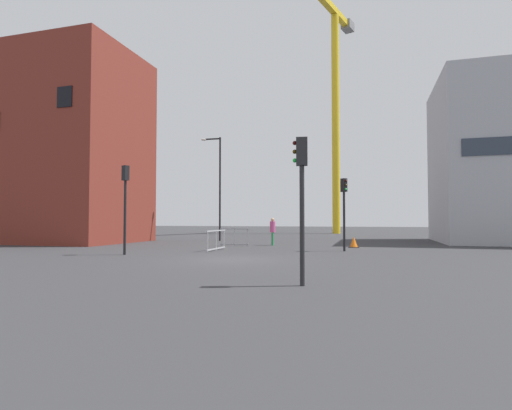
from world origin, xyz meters
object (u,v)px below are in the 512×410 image
at_px(streetlamp_tall, 218,181).
at_px(traffic_cone_orange, 354,242).
at_px(traffic_light_near, 302,185).
at_px(pedestrian_walking, 273,229).
at_px(construction_crane, 335,90).
at_px(traffic_light_corner, 125,195).
at_px(traffic_light_far, 344,202).

relative_size(streetlamp_tall, traffic_cone_orange, 12.68).
xyz_separation_m(streetlamp_tall, traffic_light_near, (9.80, -19.34, -2.18)).
height_order(streetlamp_tall, traffic_light_near, streetlamp_tall).
relative_size(traffic_light_near, traffic_cone_orange, 5.79).
distance_m(traffic_light_near, pedestrian_walking, 15.76).
relative_size(construction_crane, traffic_light_near, 7.36).
bearing_deg(pedestrian_walking, traffic_light_corner, -120.28).
bearing_deg(streetlamp_tall, traffic_light_near, -63.12).
distance_m(traffic_light_corner, pedestrian_walking, 10.12).
xyz_separation_m(traffic_light_corner, traffic_cone_orange, (10.08, 8.02, -2.49)).
distance_m(streetlamp_tall, pedestrian_walking, 7.81).
xyz_separation_m(construction_crane, streetlamp_tall, (-7.49, -18.76, -12.42)).
relative_size(traffic_light_far, traffic_light_corner, 0.91).
height_order(construction_crane, traffic_light_near, construction_crane).
height_order(traffic_light_far, traffic_cone_orange, traffic_light_far).
relative_size(construction_crane, traffic_cone_orange, 42.61).
bearing_deg(traffic_light_near, construction_crane, 93.48).
height_order(streetlamp_tall, traffic_light_corner, streetlamp_tall).
distance_m(streetlamp_tall, traffic_light_corner, 13.02).
height_order(traffic_light_near, traffic_cone_orange, traffic_light_near).
relative_size(traffic_light_near, traffic_light_far, 0.97).
height_order(traffic_light_near, traffic_light_corner, traffic_light_corner).
distance_m(construction_crane, streetlamp_tall, 23.71).
bearing_deg(traffic_cone_orange, traffic_light_far, -96.66).
xyz_separation_m(construction_crane, pedestrian_walking, (-2.07, -23.04, -16.07)).
xyz_separation_m(construction_crane, traffic_cone_orange, (2.99, -23.63, -16.79)).
height_order(construction_crane, traffic_light_corner, construction_crane).
bearing_deg(traffic_light_near, streetlamp_tall, 116.88).
distance_m(traffic_light_far, traffic_light_corner, 10.94).
height_order(traffic_light_corner, pedestrian_walking, traffic_light_corner).
height_order(construction_crane, traffic_cone_orange, construction_crane).
distance_m(traffic_light_corner, traffic_cone_orange, 13.12).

